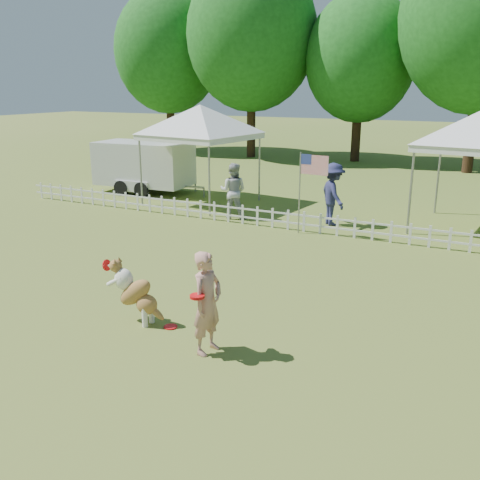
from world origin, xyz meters
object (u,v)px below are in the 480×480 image
Objects in this scene: canopy_tent_left at (201,156)px; flag_pole at (299,193)px; dog at (136,293)px; handler at (207,303)px; spectator_b at (333,194)px; cargo_trailer at (144,167)px; spectator_a at (233,191)px; frisbee_on_turf at (170,327)px.

flag_pole is (4.64, -2.31, -0.53)m from canopy_tent_left.
canopy_tent_left is at bearing 113.76° from dog.
handler is 8.78m from spectator_b.
cargo_trailer is 8.40m from spectator_b.
cargo_trailer is 1.98× the size of flag_pole.
dog is 0.34× the size of canopy_tent_left.
cargo_trailer is 2.59× the size of spectator_a.
spectator_b reaches higher than dog.
handler is 0.36× the size of cargo_trailer.
spectator_a reaches higher than handler.
cargo_trailer is at bearing 125.40° from dog.
dog is (-1.69, 0.37, -0.27)m from handler.
frisbee_on_turf is 10.58m from canopy_tent_left.
frisbee_on_turf is (0.66, 0.08, -0.56)m from dog.
canopy_tent_left is 3.18m from cargo_trailer.
spectator_a is (-2.11, 7.73, 0.32)m from dog.
handler reaches higher than frisbee_on_turf.
spectator_b is (5.20, -0.94, -0.75)m from canopy_tent_left.
spectator_b is at bearing -3.18° from canopy_tent_left.
dog reaches higher than frisbee_on_turf.
flag_pole reaches higher than spectator_a.
spectator_a is 0.94× the size of spectator_b.
handler is at bearing -53.25° from cargo_trailer.
frisbee_on_turf is at bearing 98.23° from spectator_a.
spectator_a is (-3.80, 8.10, 0.05)m from handler.
handler is 1.75m from dog.
canopy_tent_left reaches higher than dog.
handler is 8.95m from spectator_a.
dog is at bearing -58.06° from cargo_trailer.
flag_pole is (0.40, 7.00, 0.60)m from dog.
handler is at bearing -74.67° from flag_pole.
spectator_a is at bearing 109.86° from frisbee_on_turf.
frisbee_on_turf is 0.14× the size of spectator_a.
canopy_tent_left is 1.91× the size of spectator_a.
dog is at bearing -172.98° from frisbee_on_turf.
spectator_a is at bearing 169.24° from flag_pole.
spectator_b is (-0.72, 8.75, 0.11)m from handler.
cargo_trailer is at bearing 174.79° from canopy_tent_left.
spectator_a is (-2.76, 7.65, 0.88)m from frisbee_on_turf.
dog is 8.44m from spectator_b.
spectator_b is at bearing -15.15° from cargo_trailer.
handler is 7.49m from flag_pole.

